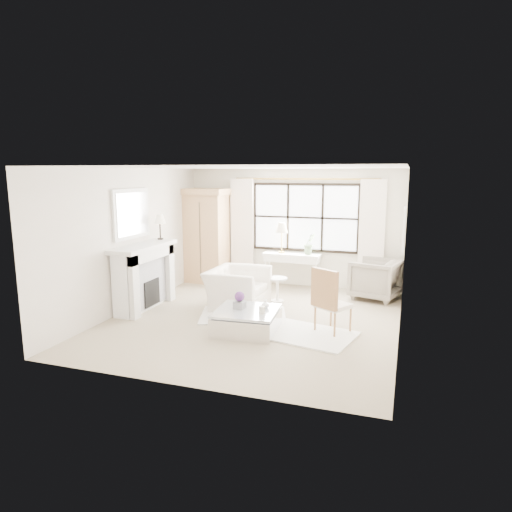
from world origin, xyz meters
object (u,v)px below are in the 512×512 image
Objects in this scene: club_armchair at (238,288)px; coffee_table at (247,321)px; armoire at (206,235)px; console_table at (292,270)px.

club_armchair is 1.10× the size of coffee_table.
club_armchair is at bearing -45.23° from armoire.
coffee_table is at bearing -50.17° from armoire.
club_armchair is (-0.62, -1.87, -0.02)m from console_table.
coffee_table is at bearing -151.26° from club_armchair.
armoire is 1.89× the size of club_armchair.
console_table is (2.10, 0.11, -0.74)m from armoire.
console_table reaches higher than club_armchair.
armoire is at bearing 41.79° from club_armchair.
armoire is 1.71× the size of console_table.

